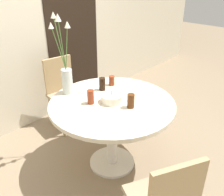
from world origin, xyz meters
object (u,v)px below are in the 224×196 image
drink_glass_1 (112,81)px  drink_glass_2 (102,84)px  birthday_cake (112,99)px  side_plate (85,90)px  drink_glass_3 (91,97)px  chair_far_back (63,89)px  drink_glass_0 (131,101)px  flower_vase (66,71)px

drink_glass_1 → drink_glass_2: size_ratio=0.79×
drink_glass_1 → birthday_cake: bearing=-137.8°
birthday_cake → side_plate: size_ratio=1.12×
birthday_cake → drink_glass_3: 0.20m
drink_glass_3 → side_plate: bearing=58.4°
chair_far_back → birthday_cake: (-0.17, -1.01, 0.28)m
chair_far_back → drink_glass_0: 1.26m
side_plate → drink_glass_0: drink_glass_0 is taller
chair_far_back → birthday_cake: chair_far_back is taller
side_plate → drink_glass_0: 0.59m
drink_glass_0 → birthday_cake: bearing=101.4°
side_plate → drink_glass_1: bearing=-23.2°
flower_vase → side_plate: bearing=-24.3°
drink_glass_2 → chair_far_back: bearing=87.1°
birthday_cake → drink_glass_0: 0.21m
drink_glass_0 → drink_glass_1: drink_glass_0 is taller
chair_far_back → side_plate: bearing=-95.8°
flower_vase → drink_glass_2: 0.41m
drink_glass_1 → drink_glass_2: bearing=-177.1°
drink_glass_1 → drink_glass_3: drink_glass_3 is taller
drink_glass_0 → drink_glass_3: 0.38m
drink_glass_0 → drink_glass_2: 0.47m
birthday_cake → flower_vase: bearing=109.7°
flower_vase → side_plate: (0.17, -0.08, -0.25)m
side_plate → drink_glass_2: (0.13, -0.13, 0.06)m
side_plate → flower_vase: bearing=155.7°
chair_far_back → drink_glass_2: bearing=-83.5°
side_plate → drink_glass_0: bearing=-86.5°
flower_vase → drink_glass_0: flower_vase is taller
side_plate → drink_glass_3: 0.31m
drink_glass_3 → drink_glass_2: bearing=23.8°
birthday_cake → drink_glass_3: (-0.15, 0.13, 0.03)m
flower_vase → drink_glass_1: flower_vase is taller
side_plate → drink_glass_3: size_ratio=1.29×
drink_glass_2 → drink_glass_3: (-0.29, -0.13, 0.00)m
flower_vase → drink_glass_1: size_ratio=7.60×
chair_far_back → side_plate: chair_far_back is taller
chair_far_back → side_plate: 0.69m
drink_glass_1 → drink_glass_0: bearing=-118.4°
chair_far_back → drink_glass_0: size_ratio=6.80×
drink_glass_1 → drink_glass_2: 0.16m
chair_far_back → drink_glass_3: chair_far_back is taller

